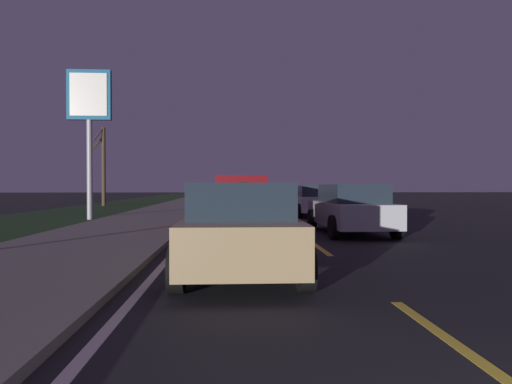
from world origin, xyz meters
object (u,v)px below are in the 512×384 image
(sedan_white, at_px, (313,200))
(gas_price_sign, at_px, (89,108))
(sedan_silver, at_px, (351,209))
(bare_tree_far, at_px, (103,165))
(sedan_tan, at_px, (240,227))
(pickup_truck, at_px, (242,201))

(sedan_white, distance_m, gas_price_sign, 11.23)
(sedan_silver, distance_m, gas_price_sign, 12.51)
(bare_tree_far, bearing_deg, sedan_tan, -159.34)
(sedan_white, bearing_deg, gas_price_sign, 99.09)
(gas_price_sign, distance_m, bare_tree_far, 13.85)
(pickup_truck, height_order, sedan_white, pickup_truck)
(sedan_white, bearing_deg, sedan_silver, 177.78)
(sedan_tan, distance_m, bare_tree_far, 27.44)
(sedan_tan, bearing_deg, sedan_silver, -30.83)
(sedan_tan, distance_m, sedan_silver, 6.97)
(gas_price_sign, bearing_deg, sedan_white, -80.91)
(sedan_white, height_order, bare_tree_far, bare_tree_far)
(pickup_truck, bearing_deg, sedan_white, -30.37)
(sedan_tan, relative_size, sedan_silver, 0.99)
(gas_price_sign, relative_size, bare_tree_far, 1.12)
(sedan_silver, bearing_deg, gas_price_sign, 57.90)
(gas_price_sign, height_order, bare_tree_far, gas_price_sign)
(sedan_white, xyz_separation_m, bare_tree_far, (11.69, 13.53, 2.28))
(pickup_truck, relative_size, sedan_white, 1.24)
(pickup_truck, relative_size, bare_tree_far, 0.93)
(sedan_silver, relative_size, gas_price_sign, 0.67)
(pickup_truck, distance_m, bare_tree_far, 20.59)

